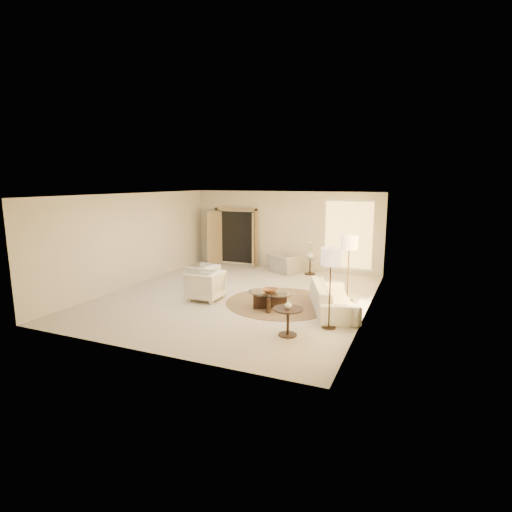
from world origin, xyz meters
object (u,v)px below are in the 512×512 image
at_px(side_table, 310,264).
at_px(bowl, 270,290).
at_px(armchair_left, 203,275).
at_px(coffee_table, 270,298).
at_px(sofa, 333,298).
at_px(accent_chair, 284,260).
at_px(floor_lamp_near, 349,245).
at_px(floor_lamp_far, 331,260).
at_px(end_table, 288,317).
at_px(side_vase, 310,255).
at_px(end_vase, 288,305).
at_px(armchair_right, 205,284).

height_order(side_table, bowl, side_table).
height_order(armchair_left, coffee_table, armchair_left).
bearing_deg(sofa, accent_chair, 13.79).
relative_size(sofa, armchair_left, 2.99).
height_order(accent_chair, side_table, accent_chair).
bearing_deg(floor_lamp_near, floor_lamp_far, -90.00).
relative_size(coffee_table, side_table, 2.55).
relative_size(coffee_table, end_table, 2.37).
bearing_deg(end_table, floor_lamp_near, 76.70).
distance_m(end_table, floor_lamp_far, 1.50).
height_order(sofa, side_vase, side_vase).
height_order(sofa, end_vase, end_vase).
height_order(accent_chair, end_vase, accent_chair).
relative_size(armchair_left, accent_chair, 0.79).
relative_size(armchair_left, end_table, 1.25).
xyz_separation_m(bowl, side_vase, (-0.09, 4.04, 0.22)).
bearing_deg(bowl, armchair_left, 157.22).
xyz_separation_m(accent_chair, side_table, (0.90, 0.09, -0.08)).
height_order(side_table, floor_lamp_near, floor_lamp_near).
xyz_separation_m(floor_lamp_near, bowl, (-1.67, -1.39, -1.04)).
distance_m(side_table, floor_lamp_near, 3.39).
height_order(sofa, armchair_left, armchair_left).
distance_m(coffee_table, end_vase, 1.85).
height_order(sofa, bowl, sofa).
bearing_deg(accent_chair, armchair_right, 103.15).
xyz_separation_m(coffee_table, side_vase, (-0.09, 4.04, 0.42)).
bearing_deg(coffee_table, accent_chair, 104.00).
height_order(armchair_left, armchair_right, armchair_right).
xyz_separation_m(side_table, end_vase, (1.07, -5.57, 0.32)).
distance_m(armchair_left, coffee_table, 2.77).
xyz_separation_m(sofa, side_table, (-1.58, 3.64, 0.01)).
distance_m(coffee_table, end_table, 1.82).
bearing_deg(accent_chair, floor_lamp_far, 145.36).
distance_m(sofa, armchair_left, 4.10).
bearing_deg(floor_lamp_far, side_vase, 110.04).
bearing_deg(bowl, coffee_table, -90.00).
relative_size(armchair_left, coffee_table, 0.53).
relative_size(armchair_right, coffee_table, 0.59).
bearing_deg(side_table, floor_lamp_far, -69.96).
xyz_separation_m(armchair_left, floor_lamp_near, (4.22, 0.32, 1.12)).
bearing_deg(coffee_table, side_table, 91.23).
distance_m(side_table, floor_lamp_far, 5.25).
height_order(side_table, floor_lamp_far, floor_lamp_far).
relative_size(armchair_right, side_vase, 3.80).
bearing_deg(bowl, accent_chair, 104.00).
bearing_deg(end_table, floor_lamp_far, 47.54).
bearing_deg(armchair_right, armchair_left, -148.21).
relative_size(accent_chair, floor_lamp_far, 0.56).
distance_m(accent_chair, coffee_table, 4.08).
distance_m(accent_chair, side_vase, 0.94).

